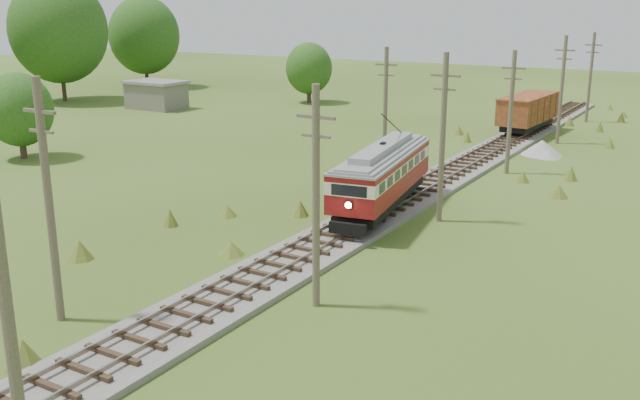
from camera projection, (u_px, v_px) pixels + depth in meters
The scene contains 17 objects.
railbed_main at pixel (407, 197), 42.62m from camera, with size 3.60×96.00×0.57m.
streetcar at pixel (382, 172), 39.10m from camera, with size 4.46×11.52×5.20m.
gondola at pixel (528, 110), 63.62m from camera, with size 3.38×9.08×2.97m.
gravel_pile at pixel (543, 148), 55.08m from camera, with size 3.24×3.44×1.18m.
utility_pole_r_1 at pixel (9, 326), 15.99m from camera, with size 0.30×0.30×8.80m.
utility_pole_r_2 at pixel (316, 196), 26.63m from camera, with size 1.60×0.30×8.60m.
utility_pole_r_3 at pixel (443, 137), 37.38m from camera, with size 1.60×0.30×9.00m.
utility_pole_r_4 at pixel (511, 111), 48.31m from camera, with size 1.60×0.30×8.40m.
utility_pole_r_5 at pixel (562, 89), 58.79m from camera, with size 1.60×0.30×8.90m.
utility_pole_r_6 at pixel (590, 77), 69.66m from camera, with size 1.60×0.30×8.70m.
utility_pole_l_a at pixel (49, 200), 25.33m from camera, with size 1.60×0.30×9.00m.
utility_pole_l_b at pixel (385, 109), 48.69m from camera, with size 1.60×0.30×8.60m.
tree_left_4 at pixel (58, 30), 83.73m from camera, with size 11.34×11.34×14.61m.
tree_left_5 at pixel (144, 35), 98.28m from camera, with size 9.66×9.66×12.44m.
tree_mid_a at pixel (309, 68), 83.58m from camera, with size 5.46×5.46×7.03m.
tree_mid_c at pixel (19, 110), 53.24m from camera, with size 5.04×5.04×6.49m.
shed at pixel (156, 94), 79.43m from camera, with size 6.40×4.40×3.10m.
Camera 1 is at (16.64, -3.98, 11.38)m, focal length 40.00 mm.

